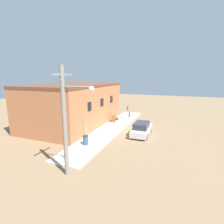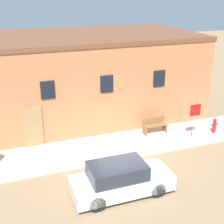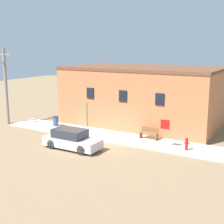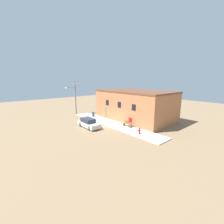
{
  "view_description": "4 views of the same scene",
  "coord_description": "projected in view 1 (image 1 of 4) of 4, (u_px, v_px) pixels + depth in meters",
  "views": [
    {
      "loc": [
        -18.62,
        -5.91,
        6.13
      ],
      "look_at": [
        0.09,
        1.41,
        2.0
      ],
      "focal_mm": 28.0,
      "sensor_mm": 36.0,
      "label": 1
    },
    {
      "loc": [
        -4.85,
        -12.14,
        7.72
      ],
      "look_at": [
        0.09,
        1.41,
        2.0
      ],
      "focal_mm": 50.0,
      "sensor_mm": 36.0,
      "label": 2
    },
    {
      "loc": [
        11.69,
        -18.74,
        6.9
      ],
      "look_at": [
        0.09,
        1.41,
        2.0
      ],
      "focal_mm": 50.0,
      "sensor_mm": 36.0,
      "label": 3
    },
    {
      "loc": [
        17.72,
        -13.8,
        7.08
      ],
      "look_at": [
        0.09,
        1.41,
        2.0
      ],
      "focal_mm": 24.0,
      "sensor_mm": 36.0,
      "label": 4
    }
  ],
  "objects": [
    {
      "name": "brick_building",
      "position": [
        75.0,
        104.0,
        22.42
      ],
      "size": [
        13.38,
        7.62,
        5.17
      ],
      "color": "#B26B42",
      "rests_on": "ground"
    },
    {
      "name": "parked_car",
      "position": [
        142.0,
        129.0,
        18.5
      ],
      "size": [
        4.05,
        1.6,
        1.38
      ],
      "color": "black",
      "rests_on": "ground"
    },
    {
      "name": "bench",
      "position": [
        115.0,
        118.0,
        23.6
      ],
      "size": [
        1.36,
        0.44,
        0.88
      ],
      "color": "brown",
      "rests_on": "sidewalk"
    },
    {
      "name": "trash_bin",
      "position": [
        86.0,
        140.0,
        15.58
      ],
      "size": [
        0.5,
        0.5,
        0.84
      ],
      "color": "#2D517F",
      "rests_on": "sidewalk"
    },
    {
      "name": "fire_hydrant",
      "position": [
        129.0,
        114.0,
        26.11
      ],
      "size": [
        0.43,
        0.2,
        0.86
      ],
      "color": "red",
      "rests_on": "sidewalk"
    },
    {
      "name": "utility_pole",
      "position": [
        66.0,
        119.0,
        10.36
      ],
      "size": [
        1.8,
        2.17,
        6.77
      ],
      "color": "gray",
      "rests_on": "ground"
    },
    {
      "name": "ground_plane",
      "position": [
        123.0,
        130.0,
        20.33
      ],
      "size": [
        80.0,
        80.0,
        0.0
      ],
      "primitive_type": "plane",
      "color": "#846B4C"
    },
    {
      "name": "sidewalk",
      "position": [
        112.0,
        128.0,
        20.82
      ],
      "size": [
        19.2,
        2.82,
        0.11
      ],
      "color": "#BCB7AD",
      "rests_on": "ground"
    },
    {
      "name": "stop_sign",
      "position": [
        128.0,
        110.0,
        24.51
      ],
      "size": [
        0.64,
        0.06,
        1.93
      ],
      "color": "gray",
      "rests_on": "sidewalk"
    }
  ]
}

